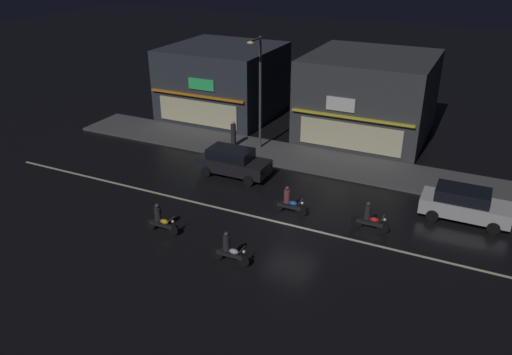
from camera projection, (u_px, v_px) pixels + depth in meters
The scene contains 14 objects.
ground_plane at pixel (291, 225), 25.04m from camera, with size 140.00×140.00×0.00m, color black.
lane_divider_stripe at pixel (291, 225), 25.03m from camera, with size 36.50×0.16×0.01m, color beige.
sidewalk_far at pixel (339, 165), 31.59m from camera, with size 38.42×3.86×0.14m, color #4C4C4F.
storefront_left_block at pixel (368, 96), 35.47m from camera, with size 8.45×8.78×5.75m.
storefront_center_block at pixel (224, 81), 39.83m from camera, with size 8.15×8.29×5.44m.
streetlamp_west at pixel (259, 85), 32.05m from camera, with size 0.44×1.64×7.35m.
pedestrian_on_sidewalk at pixel (233, 134), 33.95m from camera, with size 0.36×0.36×1.76m.
parked_car_near_kerb at pixel (233, 162), 30.02m from camera, with size 4.30×1.98×1.67m.
parked_car_trailing at pixel (464, 204), 25.23m from camera, with size 4.30×1.98×1.67m.
motorcycle_lead at pixel (160, 220), 24.24m from camera, with size 1.90×0.60×1.52m.
motorcycle_following at pixel (289, 202), 25.91m from camera, with size 1.90×0.60×1.52m.
motorcycle_opposite_lane at pixel (369, 218), 24.40m from camera, with size 1.90×0.60×1.52m.
motorcycle_trailing_far at pixel (229, 250), 21.93m from camera, with size 1.90×0.60×1.52m.
traffic_cone at pixel (431, 202), 26.71m from camera, with size 0.36×0.36×0.55m, color orange.
Camera 1 is at (7.72, -20.24, 12.89)m, focal length 35.34 mm.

